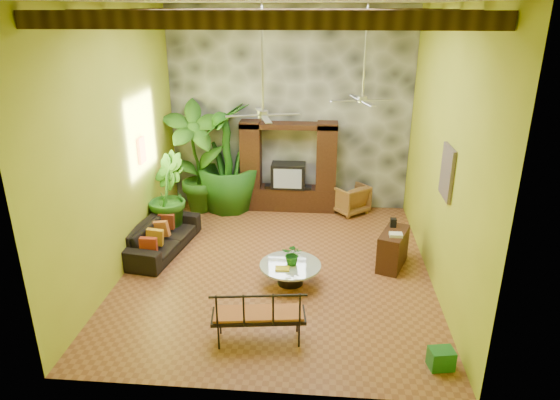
# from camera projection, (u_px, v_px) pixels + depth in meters

# --- Properties ---
(ground) EXTENTS (7.00, 7.00, 0.00)m
(ground) POSITION_uv_depth(u_px,v_px,m) (277.00, 267.00, 10.09)
(ground) COLOR brown
(ground) RESTS_ON ground
(ceiling) EXTENTS (6.00, 7.00, 0.02)m
(ceiling) POSITION_uv_depth(u_px,v_px,m) (277.00, 2.00, 8.27)
(ceiling) COLOR silver
(ceiling) RESTS_ON back_wall
(back_wall) EXTENTS (6.00, 0.02, 5.00)m
(back_wall) POSITION_uv_depth(u_px,v_px,m) (290.00, 110.00, 12.43)
(back_wall) COLOR #A5B228
(back_wall) RESTS_ON ground
(left_wall) EXTENTS (0.02, 7.00, 5.00)m
(left_wall) POSITION_uv_depth(u_px,v_px,m) (119.00, 144.00, 9.42)
(left_wall) COLOR #A5B228
(left_wall) RESTS_ON ground
(right_wall) EXTENTS (0.02, 7.00, 5.00)m
(right_wall) POSITION_uv_depth(u_px,v_px,m) (443.00, 151.00, 8.94)
(right_wall) COLOR #A5B228
(right_wall) RESTS_ON ground
(stone_accent_wall) EXTENTS (5.98, 0.10, 4.98)m
(stone_accent_wall) POSITION_uv_depth(u_px,v_px,m) (290.00, 111.00, 12.38)
(stone_accent_wall) COLOR #36393D
(stone_accent_wall) RESTS_ON ground
(ceiling_beams) EXTENTS (5.95, 5.36, 0.22)m
(ceiling_beams) POSITION_uv_depth(u_px,v_px,m) (277.00, 16.00, 8.35)
(ceiling_beams) COLOR #382611
(ceiling_beams) RESTS_ON ceiling
(entertainment_center) EXTENTS (2.40, 0.55, 2.30)m
(entertainment_center) POSITION_uv_depth(u_px,v_px,m) (288.00, 173.00, 12.65)
(entertainment_center) COLOR black
(entertainment_center) RESTS_ON ground
(ceiling_fan_front) EXTENTS (1.28, 1.28, 1.86)m
(ceiling_fan_front) POSITION_uv_depth(u_px,v_px,m) (263.00, 102.00, 8.50)
(ceiling_fan_front) COLOR #ADADB1
(ceiling_fan_front) RESTS_ON ceiling
(ceiling_fan_back) EXTENTS (1.28, 1.28, 1.86)m
(ceiling_fan_back) POSITION_uv_depth(u_px,v_px,m) (363.00, 89.00, 9.84)
(ceiling_fan_back) COLOR #ADADB1
(ceiling_fan_back) RESTS_ON ceiling
(wall_art_mask) EXTENTS (0.06, 0.32, 0.55)m
(wall_art_mask) POSITION_uv_depth(u_px,v_px,m) (141.00, 150.00, 10.49)
(wall_art_mask) COLOR gold
(wall_art_mask) RESTS_ON left_wall
(wall_art_painting) EXTENTS (0.06, 0.70, 0.90)m
(wall_art_painting) POSITION_uv_depth(u_px,v_px,m) (447.00, 172.00, 8.46)
(wall_art_painting) COLOR #245084
(wall_art_painting) RESTS_ON right_wall
(sofa) EXTENTS (1.23, 2.37, 0.66)m
(sofa) POSITION_uv_depth(u_px,v_px,m) (162.00, 236.00, 10.69)
(sofa) COLOR black
(sofa) RESTS_ON ground
(wicker_armchair) EXTENTS (1.13, 1.13, 0.74)m
(wicker_armchair) POSITION_uv_depth(u_px,v_px,m) (349.00, 199.00, 12.66)
(wicker_armchair) COLOR olive
(wicker_armchair) RESTS_ON ground
(tall_plant_a) EXTENTS (1.73, 1.43, 2.82)m
(tall_plant_a) POSITION_uv_depth(u_px,v_px,m) (195.00, 158.00, 12.38)
(tall_plant_a) COLOR #2E681B
(tall_plant_a) RESTS_ON ground
(tall_plant_b) EXTENTS (1.13, 1.25, 1.89)m
(tall_plant_b) POSITION_uv_depth(u_px,v_px,m) (167.00, 195.00, 11.29)
(tall_plant_b) COLOR #27631A
(tall_plant_b) RESTS_ON ground
(tall_plant_c) EXTENTS (1.61, 1.61, 2.76)m
(tall_plant_c) POSITION_uv_depth(u_px,v_px,m) (227.00, 158.00, 12.50)
(tall_plant_c) COLOR #1F5A17
(tall_plant_c) RESTS_ON ground
(coffee_table) EXTENTS (1.16, 1.16, 0.40)m
(coffee_table) POSITION_uv_depth(u_px,v_px,m) (290.00, 271.00, 9.43)
(coffee_table) COLOR black
(coffee_table) RESTS_ON ground
(centerpiece_plant) EXTENTS (0.43, 0.39, 0.42)m
(centerpiece_plant) POSITION_uv_depth(u_px,v_px,m) (293.00, 254.00, 9.31)
(centerpiece_plant) COLOR #1A6219
(centerpiece_plant) RESTS_ON coffee_table
(yellow_tray) EXTENTS (0.27, 0.20, 0.03)m
(yellow_tray) POSITION_uv_depth(u_px,v_px,m) (282.00, 269.00, 9.20)
(yellow_tray) COLOR gold
(yellow_tray) RESTS_ON coffee_table
(iron_bench) EXTENTS (1.50, 0.71, 0.57)m
(iron_bench) POSITION_uv_depth(u_px,v_px,m) (258.00, 314.00, 7.63)
(iron_bench) COLOR black
(iron_bench) RESTS_ON ground
(side_console) EXTENTS (0.74, 1.04, 0.76)m
(side_console) POSITION_uv_depth(u_px,v_px,m) (393.00, 249.00, 10.02)
(side_console) COLOR #371B11
(side_console) RESTS_ON ground
(green_bin) EXTENTS (0.39, 0.32, 0.31)m
(green_bin) POSITION_uv_depth(u_px,v_px,m) (441.00, 359.00, 7.25)
(green_bin) COLOR #217C3D
(green_bin) RESTS_ON ground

